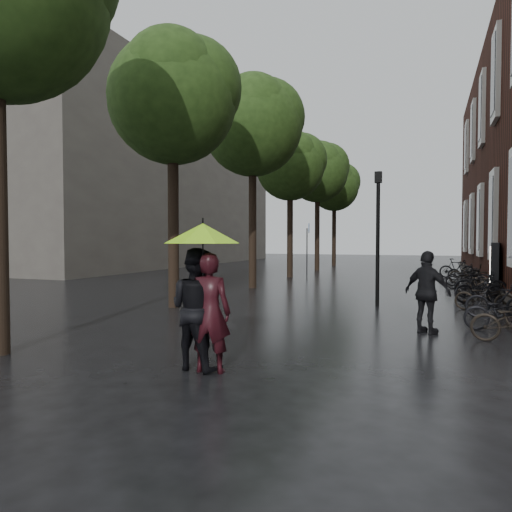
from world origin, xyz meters
The scene contains 11 objects.
ground centered at (0.00, 0.00, 0.00)m, with size 120.00×120.00×0.00m, color black.
bg_building centered at (-22.00, 28.00, 7.00)m, with size 16.00×30.00×14.00m, color #47423D.
street_trees centered at (-3.99, 15.91, 6.34)m, with size 4.33×34.03×8.91m.
person_burgundy centered at (-0.06, 1.34, 0.91)m, with size 0.67×0.44×1.83m, color black.
person_black centered at (-0.33, 1.43, 0.94)m, with size 0.92×0.72×1.89m, color black.
lime_umbrella centered at (-0.15, 1.29, 2.11)m, with size 1.19×1.19×1.75m.
pedestrian_walking centered at (3.02, 5.58, 0.89)m, with size 1.05×0.44×1.78m, color black.
parked_bicycles centered at (4.62, 13.40, 0.45)m, with size 2.17×16.94×1.04m.
ad_lightbox centered at (5.31, 13.80, 0.97)m, with size 0.29×1.27×1.92m.
lamp_post centered at (1.59, 9.38, 2.47)m, with size 0.21×0.21×4.08m.
cycle_sign centered at (-3.03, 18.94, 1.93)m, with size 0.15×0.53×2.92m.
Camera 1 is at (3.05, -4.84, 2.01)m, focal length 32.00 mm.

